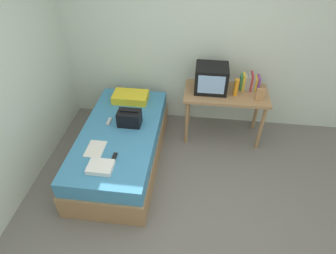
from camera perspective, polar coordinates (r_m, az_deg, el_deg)
name	(u,v)px	position (r m, az deg, el deg)	size (l,w,h in m)	color
ground_plane	(181,217)	(3.48, 2.65, -17.52)	(8.00, 8.00, 0.00)	slate
wall_back	(196,41)	(4.23, 5.68, 16.70)	(5.20, 0.10, 2.60)	silver
bed	(122,146)	(3.91, -9.27, -3.73)	(1.00, 2.00, 0.55)	#9E754C
desk	(225,98)	(4.13, 11.41, 5.66)	(1.16, 0.60, 0.78)	#9E754C
tv	(211,78)	(4.00, 8.65, 9.60)	(0.44, 0.39, 0.36)	black
water_bottle	(236,87)	(3.97, 13.47, 7.72)	(0.06, 0.06, 0.24)	orange
book_row	(250,82)	(4.16, 16.00, 8.59)	(0.26, 0.17, 0.25)	#337F47
picture_frame	(260,95)	(3.96, 17.93, 6.19)	(0.11, 0.02, 0.18)	#B27F4C
pillow	(130,97)	(4.23, -7.51, 5.96)	(0.50, 0.31, 0.11)	yellow
handbag	(129,118)	(3.74, -7.72, 1.78)	(0.30, 0.20, 0.22)	black
magazine	(95,149)	(3.52, -14.31, -4.24)	(0.21, 0.29, 0.01)	white
remote_dark	(114,158)	(3.35, -10.74, -6.08)	(0.04, 0.16, 0.02)	black
remote_silver	(109,121)	(3.88, -11.70, 1.10)	(0.04, 0.14, 0.02)	#B7B7BC
folded_towel	(100,167)	(3.26, -13.35, -7.77)	(0.28, 0.22, 0.06)	white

